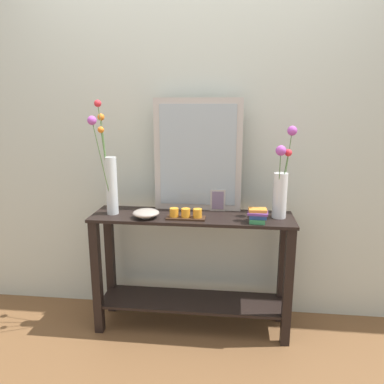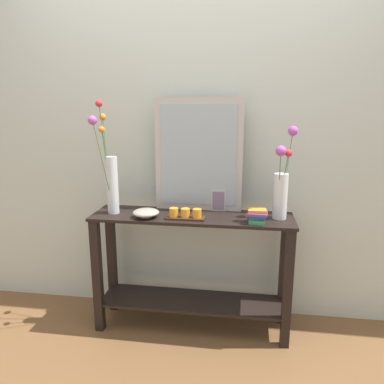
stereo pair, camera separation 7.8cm
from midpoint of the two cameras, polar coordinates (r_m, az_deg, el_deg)
name	(u,v)px [view 2 (the right image)]	position (r m, az deg, el deg)	size (l,w,h in m)	color
ground_plane	(192,326)	(2.72, 0.87, -20.25)	(7.00, 6.00, 0.02)	brown
wall_back	(198,127)	(2.56, 1.85, 10.11)	(6.40, 0.08, 2.70)	beige
console_table	(192,262)	(2.48, 0.91, -10.85)	(1.30, 0.35, 0.80)	black
mirror_leaning	(198,155)	(2.42, 1.94, 5.72)	(0.58, 0.03, 0.74)	#B7B2AD
tall_vase_left	(110,175)	(2.41, -11.78, 2.66)	(0.14, 0.27, 0.73)	silver
vase_right	(282,186)	(2.33, 14.74, 0.87)	(0.14, 0.17, 0.57)	silver
candle_tray	(185,214)	(2.29, -0.07, -3.53)	(0.24, 0.09, 0.07)	#382316
picture_frame_small	(218,200)	(2.46, 5.05, -1.33)	(0.10, 0.01, 0.15)	#B7B2AD
decorative_bowl	(146,213)	(2.33, -6.27, -3.23)	(0.17, 0.17, 0.05)	#9E9389
book_stack	(257,216)	(2.24, 11.13, -3.71)	(0.13, 0.11, 0.09)	#388E56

